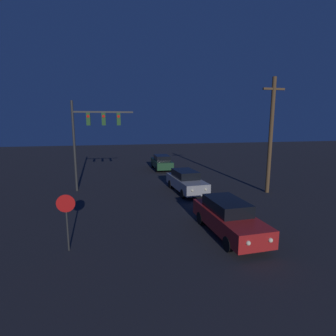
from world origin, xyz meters
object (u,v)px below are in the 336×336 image
Objects in this scene: traffic_signal_mast at (91,130)px; car_far at (162,162)px; car_near at (228,217)px; utility_pole at (271,134)px; car_mid at (186,181)px; stop_sign at (66,212)px.

car_far is at bearing 47.67° from traffic_signal_mast.
car_near is 9.22m from utility_pole.
utility_pole reaches higher than traffic_signal_mast.
car_mid and car_far have the same top height.
traffic_signal_mast is 2.84× the size of stop_sign.
car_far is at bearing 118.15° from utility_pole.
car_near is 1.00× the size of car_far.
utility_pole is at bearing 163.01° from car_mid.
utility_pole reaches higher than car_near.
utility_pole is at bearing -136.52° from car_near.
car_far is (0.22, 16.90, 0.00)m from car_near.
stop_sign is 14.54m from utility_pole.
car_near is at bearing -55.96° from traffic_signal_mast.
traffic_signal_mast is 10.08m from stop_sign.
car_far is (0.02, 9.42, 0.00)m from car_mid.
utility_pole is (12.89, 6.22, 2.60)m from stop_sign.
car_near is 6.94m from stop_sign.
stop_sign is (-7.12, -17.00, 0.80)m from car_far.
utility_pole is (5.79, -1.36, 3.40)m from car_mid.
traffic_signal_mast reaches higher than car_mid.
stop_sign is at bearing -1.38° from car_near.
car_mid is at bearing -93.70° from car_near.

